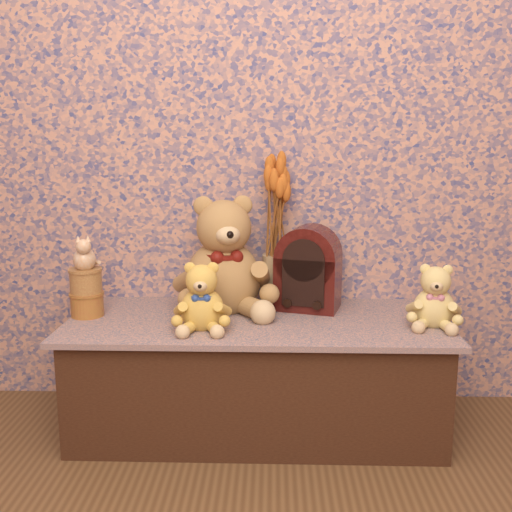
{
  "coord_description": "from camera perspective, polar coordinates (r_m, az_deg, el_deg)",
  "views": [
    {
      "loc": [
        0.06,
        -0.79,
        1.04
      ],
      "look_at": [
        0.0,
        1.17,
        0.66
      ],
      "focal_mm": 40.42,
      "sensor_mm": 36.0,
      "label": 1
    }
  ],
  "objects": [
    {
      "name": "display_shelf",
      "position": [
        2.17,
        0.04,
        -11.51
      ],
      "size": [
        1.36,
        0.58,
        0.42
      ],
      "primitive_type": "cube",
      "color": "#334869",
      "rests_on": "ground"
    },
    {
      "name": "teddy_small",
      "position": [
        2.08,
        17.28,
        -3.49
      ],
      "size": [
        0.23,
        0.25,
        0.23
      ],
      "primitive_type": null,
      "rotation": [
        0.0,
        0.0,
        -0.2
      ],
      "color": "tan",
      "rests_on": "display_shelf"
    },
    {
      "name": "ceramic_vase",
      "position": [
        2.26,
        2.14,
        -2.35
      ],
      "size": [
        0.14,
        0.14,
        0.2
      ],
      "primitive_type": "cylinder",
      "rotation": [
        0.0,
        0.0,
        0.25
      ],
      "color": "tan",
      "rests_on": "display_shelf"
    },
    {
      "name": "teddy_large",
      "position": [
        2.15,
        -3.28,
        0.65
      ],
      "size": [
        0.47,
        0.52,
        0.47
      ],
      "primitive_type": null,
      "rotation": [
        0.0,
        0.0,
        0.26
      ],
      "color": "olive",
      "rests_on": "display_shelf"
    },
    {
      "name": "teddy_medium",
      "position": [
        1.97,
        -5.36,
        -3.65
      ],
      "size": [
        0.2,
        0.24,
        0.25
      ],
      "primitive_type": null,
      "rotation": [
        0.0,
        0.0,
        0.03
      ],
      "color": "#BF8636",
      "rests_on": "display_shelf"
    },
    {
      "name": "dried_stalks",
      "position": [
        2.2,
        2.2,
        5.92
      ],
      "size": [
        0.29,
        0.29,
        0.45
      ],
      "primitive_type": null,
      "rotation": [
        0.0,
        0.0,
        0.26
      ],
      "color": "#BE5C1E",
      "rests_on": "ceramic_vase"
    },
    {
      "name": "cat_figurine",
      "position": [
        2.16,
        -16.65,
        0.41
      ],
      "size": [
        0.12,
        0.13,
        0.13
      ],
      "primitive_type": null,
      "rotation": [
        0.0,
        0.0,
        0.28
      ],
      "color": "silver",
      "rests_on": "biscuit_tin_upper"
    },
    {
      "name": "biscuit_tin_upper",
      "position": [
        2.18,
        -16.49,
        -2.41
      ],
      "size": [
        0.12,
        0.12,
        0.09
      ],
      "primitive_type": "cylinder",
      "rotation": [
        0.0,
        0.0,
        0.08
      ],
      "color": "tan",
      "rests_on": "biscuit_tin_lower"
    },
    {
      "name": "cathedral_radio",
      "position": [
        2.19,
        5.2,
        -1.14
      ],
      "size": [
        0.27,
        0.22,
        0.32
      ],
      "primitive_type": null,
      "rotation": [
        0.0,
        0.0,
        -0.27
      ],
      "color": "#360C09",
      "rests_on": "display_shelf"
    },
    {
      "name": "biscuit_tin_lower",
      "position": [
        2.21,
        -16.37,
        -4.62
      ],
      "size": [
        0.14,
        0.14,
        0.09
      ],
      "primitive_type": "cylinder",
      "rotation": [
        0.0,
        0.0,
        -0.26
      ],
      "color": "#B39934",
      "rests_on": "display_shelf"
    }
  ]
}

